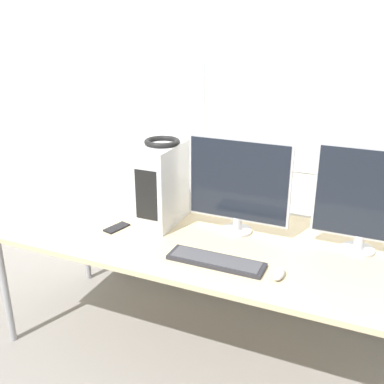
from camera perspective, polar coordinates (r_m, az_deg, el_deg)
wall_back at (r=2.78m, az=6.94°, el=10.60°), size 8.00×0.07×2.70m
desk at (r=2.44m, az=2.10°, el=-6.54°), size 2.42×0.94×0.76m
pc_tower at (r=2.53m, az=-3.69°, el=1.06°), size 0.18×0.39×0.46m
headphones at (r=2.46m, az=-3.81°, el=6.39°), size 0.20×0.20×0.03m
monitor_main at (r=2.38m, az=5.93°, el=1.06°), size 0.56×0.16×0.53m
monitor_right_near at (r=2.31m, az=21.15°, el=-0.76°), size 0.49×0.16×0.54m
keyboard at (r=2.17m, az=3.07°, el=-8.73°), size 0.47×0.13×0.02m
mouse at (r=2.10m, az=10.96°, el=-10.16°), size 0.05×0.11×0.04m
cell_phone at (r=2.55m, az=-9.53°, el=-4.48°), size 0.10×0.16×0.01m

